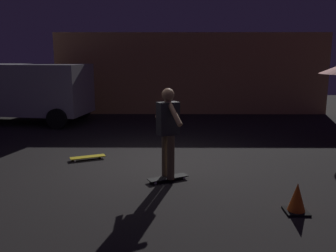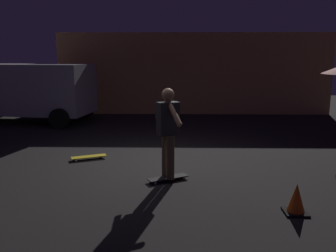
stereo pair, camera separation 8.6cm
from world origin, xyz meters
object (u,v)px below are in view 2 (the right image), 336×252
skateboard_ridden (168,178)px  skateboard_spare (89,157)px  parked_van (25,89)px  traffic_cone (296,200)px  skater (168,127)px

skateboard_ridden → skateboard_spare: (-1.83, 1.37, 0.00)m
parked_van → skateboard_ridden: bearing=-49.3°
traffic_cone → skateboard_spare: bearing=144.1°
parked_van → skater: (5.19, -6.04, -0.12)m
skateboard_ridden → skater: 0.98m
parked_van → skateboard_spare: (3.35, -4.67, -1.11)m
skater → traffic_cone: 2.51m
skateboard_spare → skater: size_ratio=0.48×
skateboard_ridden → skateboard_spare: same height
skateboard_spare → skater: bearing=-36.9°
skateboard_ridden → skater: size_ratio=0.47×
parked_van → skateboard_ridden: parked_van is taller
parked_van → skateboard_ridden: (5.19, -6.04, -1.11)m
skater → traffic_cone: size_ratio=3.63×
skateboard_spare → skater: (1.83, -1.37, 0.98)m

